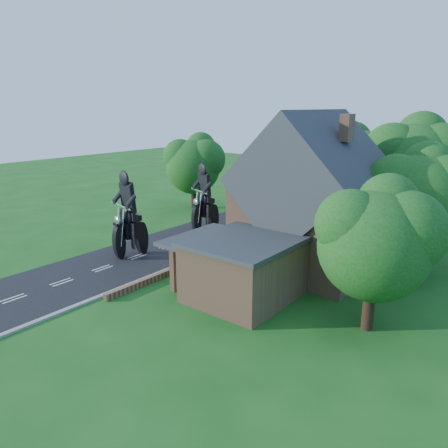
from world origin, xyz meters
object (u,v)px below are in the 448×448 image
Objects in this scene: annex at (242,267)px; garden_wall at (227,249)px; motorcycle_lead at (131,244)px; house at (312,203)px; motorcycle_follow at (205,221)px.

garden_wall is at bearing 133.84° from annex.
motorcycle_lead is at bearing 176.57° from annex.
garden_wall is 2.15× the size of house.
house is 5.44× the size of motorcycle_follow.
annex is 3.74× the size of motorcycle_follow.
garden_wall is 8.19m from annex.
house is 7.30m from annex.
garden_wall is 11.68× the size of motorcycle_follow.
motorcycle_follow is (-10.39, 8.86, -0.89)m from annex.
house reaches higher than motorcycle_follow.
house is 13.00m from motorcycle_lead.
garden_wall is at bearing 169.30° from motorcycle_follow.
garden_wall is 7.05m from motorcycle_lead.
motorcycle_lead reaches higher than garden_wall.
motorcycle_lead is (-10.29, 0.62, -0.84)m from annex.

